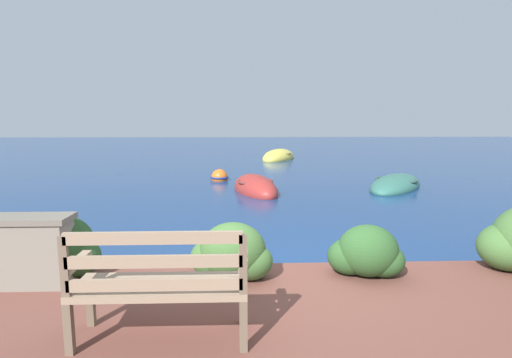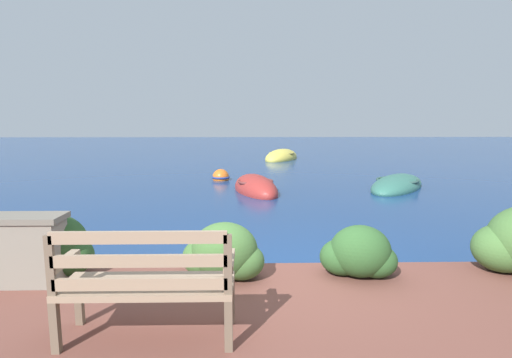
# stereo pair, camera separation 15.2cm
# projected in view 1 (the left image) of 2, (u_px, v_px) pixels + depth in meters

# --- Properties ---
(ground_plane) EXTENTS (80.00, 80.00, 0.00)m
(ground_plane) POSITION_uv_depth(u_px,v_px,m) (289.00, 280.00, 4.85)
(ground_plane) COLOR navy
(park_bench) EXTENTS (1.35, 0.48, 0.93)m
(park_bench) POSITION_uv_depth(u_px,v_px,m) (160.00, 282.00, 3.05)
(park_bench) COLOR brown
(park_bench) RESTS_ON patio_terrace
(hedge_clump_far_left) EXTENTS (1.01, 0.72, 0.68)m
(hedge_clump_far_left) POSITION_uv_depth(u_px,v_px,m) (56.00, 249.00, 4.41)
(hedge_clump_far_left) COLOR #284C23
(hedge_clump_far_left) RESTS_ON patio_terrace
(hedge_clump_left) EXTENTS (0.90, 0.65, 0.61)m
(hedge_clump_left) POSITION_uv_depth(u_px,v_px,m) (232.00, 254.00, 4.33)
(hedge_clump_left) COLOR #426B33
(hedge_clump_left) RESTS_ON patio_terrace
(hedge_clump_centre) EXTENTS (0.84, 0.60, 0.57)m
(hedge_clump_centre) POSITION_uv_depth(u_px,v_px,m) (366.00, 254.00, 4.41)
(hedge_clump_centre) COLOR #2D5628
(hedge_clump_centre) RESTS_ON patio_terrace
(rowboat_nearest) EXTENTS (1.60, 2.53, 0.81)m
(rowboat_nearest) POSITION_uv_depth(u_px,v_px,m) (255.00, 189.00, 10.76)
(rowboat_nearest) COLOR #9E2D28
(rowboat_nearest) RESTS_ON ground_plane
(rowboat_mid) EXTENTS (2.72, 3.19, 0.65)m
(rowboat_mid) POSITION_uv_depth(u_px,v_px,m) (396.00, 186.00, 11.42)
(rowboat_mid) COLOR #336B5B
(rowboat_mid) RESTS_ON ground_plane
(rowboat_far) EXTENTS (2.38, 3.43, 0.88)m
(rowboat_far) POSITION_uv_depth(u_px,v_px,m) (279.00, 158.00, 19.59)
(rowboat_far) COLOR #DBC64C
(rowboat_far) RESTS_ON ground_plane
(mooring_buoy) EXTENTS (0.59, 0.59, 0.53)m
(mooring_buoy) POSITION_uv_depth(u_px,v_px,m) (220.00, 177.00, 12.82)
(mooring_buoy) COLOR orange
(mooring_buoy) RESTS_ON ground_plane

